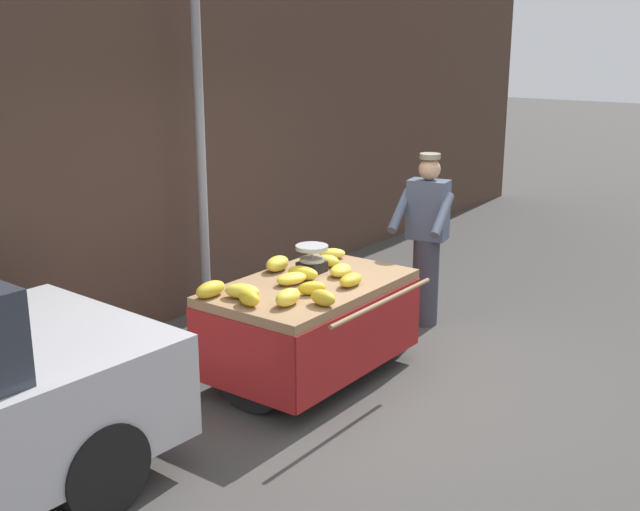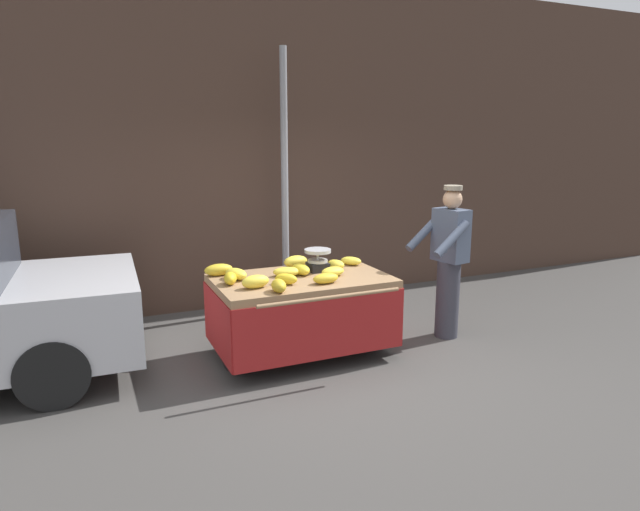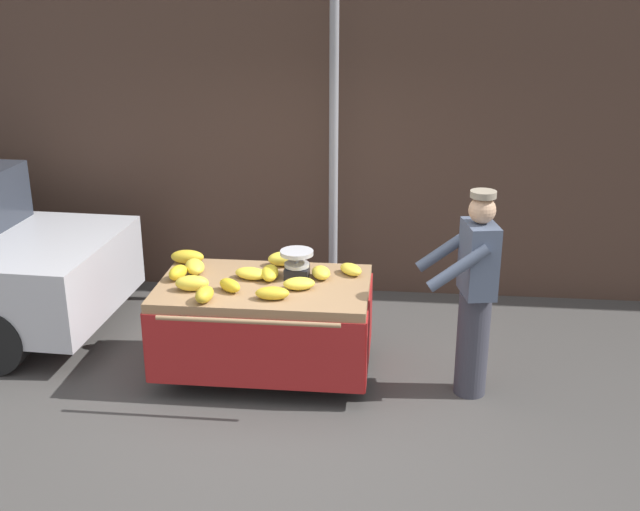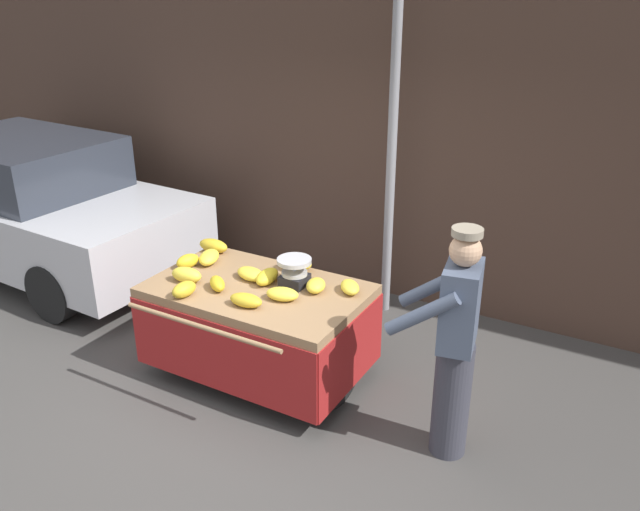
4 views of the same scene
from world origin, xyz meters
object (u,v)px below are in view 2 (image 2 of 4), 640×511
object	(u,v)px
weighing_scale	(318,260)
banana_bunch_1	(287,272)
banana_bunch_11	(279,286)
banana_bunch_4	(301,269)
banana_bunch_3	(255,282)
banana_bunch_0	(236,274)
banana_bunch_7	(351,261)
banana_bunch_8	(333,272)
vendor_person	(449,262)
banana_bunch_6	(286,279)
street_pole	(285,183)
banana_bunch_12	(336,265)
banana_bunch_2	(326,278)
banana_bunch_9	(230,278)
banana_cart	(302,298)
banana_bunch_5	(296,261)
banana_bunch_10	(219,270)

from	to	relation	value
weighing_scale	banana_bunch_1	distance (m)	0.39
weighing_scale	banana_bunch_11	bearing A→B (deg)	-137.36
banana_bunch_11	banana_bunch_4	bearing A→B (deg)	50.67
banana_bunch_1	banana_bunch_3	bearing A→B (deg)	-144.70
banana_bunch_0	banana_bunch_7	xyz separation A→B (m)	(1.33, 0.10, -0.01)
banana_bunch_8	vendor_person	distance (m)	1.40
banana_bunch_6	banana_bunch_3	bearing A→B (deg)	-178.52
street_pole	banana_bunch_0	distance (m)	1.95
banana_bunch_0	banana_bunch_6	size ratio (longest dim) A/B	1.26
banana_bunch_11	weighing_scale	bearing A→B (deg)	42.64
banana_bunch_0	banana_bunch_12	world-z (taller)	banana_bunch_0
banana_bunch_8	banana_bunch_11	world-z (taller)	banana_bunch_11
banana_bunch_2	banana_bunch_9	distance (m)	0.92
street_pole	banana_bunch_9	distance (m)	2.12
banana_bunch_3	banana_bunch_11	xyz separation A→B (m)	(0.16, -0.21, -0.00)
banana_bunch_3	banana_bunch_9	size ratio (longest dim) A/B	1.26
banana_cart	banana_bunch_5	xyz separation A→B (m)	(0.11, 0.43, 0.28)
banana_bunch_6	banana_bunch_1	bearing A→B (deg)	68.02
banana_bunch_2	banana_bunch_8	xyz separation A→B (m)	(0.18, 0.23, -0.00)
weighing_scale	banana_bunch_1	size ratio (longest dim) A/B	0.99
banana_bunch_7	banana_bunch_9	xyz separation A→B (m)	(-1.43, -0.26, 0.01)
banana_cart	banana_bunch_5	world-z (taller)	banana_bunch_5
banana_bunch_0	street_pole	bearing A→B (deg)	53.84
weighing_scale	banana_bunch_4	xyz separation A→B (m)	(-0.22, -0.07, -0.06)
banana_bunch_0	banana_bunch_3	world-z (taller)	banana_bunch_3
weighing_scale	banana_bunch_8	size ratio (longest dim) A/B	1.09
banana_bunch_10	banana_bunch_11	size ratio (longest dim) A/B	1.32
banana_bunch_9	vendor_person	distance (m)	2.44
banana_bunch_6	banana_bunch_7	bearing A→B (deg)	27.06
banana_bunch_8	street_pole	bearing A→B (deg)	85.82
weighing_scale	banana_bunch_3	size ratio (longest dim) A/B	1.04
banana_bunch_6	vendor_person	distance (m)	1.95
banana_cart	banana_bunch_11	world-z (taller)	banana_bunch_11
banana_bunch_4	vendor_person	xyz separation A→B (m)	(1.67, -0.23, -0.03)
weighing_scale	vendor_person	world-z (taller)	vendor_person
street_pole	banana_bunch_1	xyz separation A→B (m)	(-0.55, -1.54, -0.76)
street_pole	banana_bunch_6	size ratio (longest dim) A/B	14.89
banana_bunch_3	banana_bunch_8	world-z (taller)	banana_bunch_3
banana_bunch_11	banana_bunch_1	bearing A→B (deg)	62.26
weighing_scale	street_pole	bearing A→B (deg)	83.04
street_pole	banana_bunch_2	xyz separation A→B (m)	(-0.31, -1.95, -0.76)
banana_bunch_4	banana_bunch_7	size ratio (longest dim) A/B	1.17
banana_bunch_7	banana_bunch_2	bearing A→B (deg)	-133.95
banana_cart	banana_bunch_0	bearing A→B (deg)	163.84
banana_bunch_3	banana_bunch_9	bearing A→B (deg)	128.45
banana_bunch_6	banana_bunch_11	distance (m)	0.27
banana_bunch_2	banana_bunch_8	bearing A→B (deg)	51.32
banana_bunch_2	banana_bunch_11	distance (m)	0.53
banana_cart	banana_bunch_3	xyz separation A→B (m)	(-0.55, -0.21, 0.28)
weighing_scale	banana_bunch_11	size ratio (longest dim) A/B	1.26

